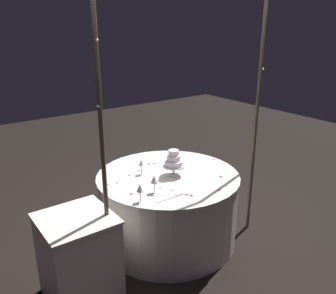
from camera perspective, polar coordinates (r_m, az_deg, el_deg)
The scene contains 29 objects.
ground_plane at distance 4.00m, azimuth 0.00°, elevation -14.47°, with size 12.00×12.00×0.00m, color black.
decorative_arch at distance 3.12m, azimuth 3.90°, elevation 7.01°, with size 1.82×0.05×2.48m.
main_table at distance 3.80m, azimuth 0.00°, elevation -9.72°, with size 1.47×1.47×0.76m.
side_table at distance 3.16m, azimuth -14.15°, elevation -16.94°, with size 0.58×0.58×0.76m.
tiered_cake at distance 3.56m, azimuth 0.92°, elevation -2.27°, with size 0.22×0.22×0.27m.
wine_glass_0 at distance 3.62m, azimuth -4.31°, elevation -2.67°, with size 0.06×0.06×0.16m.
wine_glass_1 at distance 3.22m, azimuth -2.22°, elevation -5.31°, with size 0.07×0.07×0.17m.
wine_glass_2 at distance 3.07m, azimuth -4.54°, elevation -6.73°, with size 0.06×0.06×0.17m.
cake_knife at distance 3.18m, azimuth 0.65°, elevation -8.09°, with size 0.30×0.02×0.01m.
rose_petal_0 at distance 3.23m, azimuth 3.04°, elevation -7.69°, with size 0.04×0.03×0.00m, color #C61951.
rose_petal_1 at distance 3.48m, azimuth -2.00°, elevation -5.60°, with size 0.04×0.03×0.00m, color #C61951.
rose_petal_2 at distance 3.92m, azimuth -2.28°, elevation -2.68°, with size 0.03×0.02×0.00m, color #C61951.
rose_petal_3 at distance 3.63m, azimuth 8.49°, elevation -4.69°, with size 0.04×0.03×0.00m, color #C61951.
rose_petal_4 at distance 3.35m, azimuth -1.28°, elevation -6.65°, with size 0.02×0.02×0.00m, color #C61951.
rose_petal_5 at distance 3.34m, azimuth 8.25°, elevation -6.92°, with size 0.04×0.03×0.00m, color #C61951.
rose_petal_6 at distance 3.91m, azimuth -3.14°, elevation -2.72°, with size 0.04×0.03×0.00m, color #C61951.
rose_petal_7 at distance 3.44m, azimuth -2.14°, elevation -5.93°, with size 0.04×0.03×0.00m, color #C61951.
rose_petal_8 at distance 3.74m, azimuth -4.64°, elevation -3.83°, with size 0.03×0.02×0.00m, color #C61951.
rose_petal_9 at distance 3.77m, azimuth 2.41°, elevation -3.56°, with size 0.03×0.02×0.00m, color #C61951.
rose_petal_10 at distance 4.06m, azimuth 0.80°, elevation -1.86°, with size 0.03×0.02×0.00m, color #C61951.
rose_petal_11 at distance 4.06m, azimuth 7.38°, elevation -2.01°, with size 0.03×0.02×0.00m, color #C61951.
rose_petal_12 at distance 3.30m, azimuth 0.74°, elevation -7.01°, with size 0.02×0.02×0.00m, color #C61951.
rose_petal_13 at distance 3.78m, azimuth 0.03°, elevation -3.51°, with size 0.04×0.03×0.00m, color #C61951.
rose_petal_14 at distance 3.22m, azimuth 3.78°, elevation -7.82°, with size 0.04×0.03×0.00m, color #C61951.
rose_petal_15 at distance 3.48m, azimuth -8.27°, elevation -5.77°, with size 0.02×0.02×0.00m, color #C61951.
rose_petal_16 at distance 3.47m, azimuth -9.72°, elevation -5.98°, with size 0.03×0.02×0.00m, color #C61951.
rose_petal_17 at distance 3.62m, azimuth 8.50°, elevation -4.82°, with size 0.03×0.02×0.00m, color #C61951.
rose_petal_18 at distance 3.26m, azimuth -5.96°, elevation -7.55°, with size 0.04×0.03×0.00m, color #C61951.
rose_petal_19 at distance 3.64m, azimuth -6.28°, elevation -4.53°, with size 0.03×0.02×0.00m, color #C61951.
Camera 1 is at (1.97, 2.68, 2.22)m, focal length 37.77 mm.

